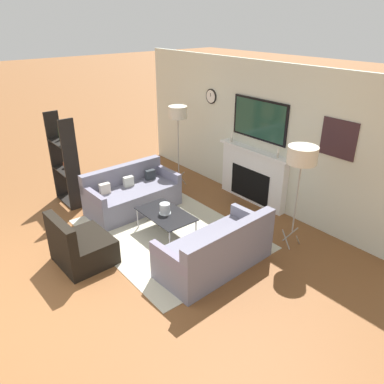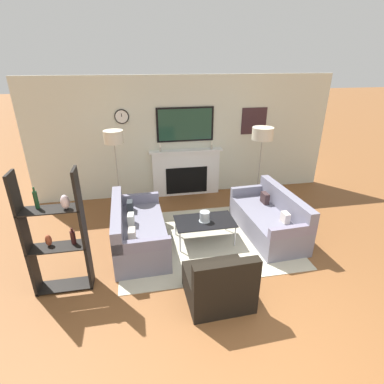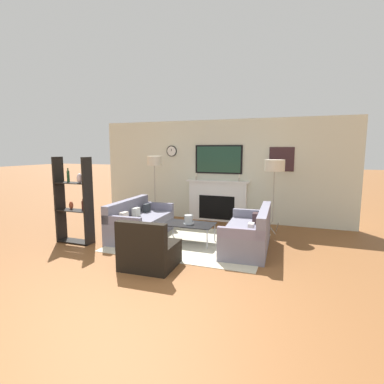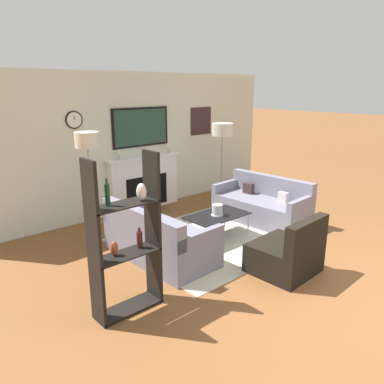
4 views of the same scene
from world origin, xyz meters
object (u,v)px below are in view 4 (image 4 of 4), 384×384
object	(u,v)px
couch_left	(158,240)
armchair	(287,254)
hurricane_candle	(217,211)
floor_lamp_left	(87,142)
coffee_table	(217,216)
shelf_unit	(126,238)
floor_lamp_right	(222,130)
couch_right	(262,206)

from	to	relation	value
couch_left	armchair	bearing A→B (deg)	-55.38
couch_left	hurricane_candle	xyz separation A→B (m)	(1.17, -0.04, 0.19)
floor_lamp_left	armchair	bearing A→B (deg)	-64.73
coffee_table	shelf_unit	distance (m)	2.40
hurricane_candle	floor_lamp_right	size ratio (longest dim) A/B	0.12
couch_left	hurricane_candle	world-z (taller)	couch_left
armchair	shelf_unit	xyz separation A→B (m)	(-2.06, 0.67, 0.60)
hurricane_candle	shelf_unit	bearing A→B (deg)	-160.27
coffee_table	hurricane_candle	xyz separation A→B (m)	(-0.01, -0.01, 0.10)
couch_right	floor_lamp_left	bearing A→B (deg)	153.40
floor_lamp_left	couch_right	bearing A→B (deg)	-26.60
couch_left	floor_lamp_right	xyz separation A→B (m)	(2.72, 1.37, 1.25)
couch_left	floor_lamp_right	size ratio (longest dim) A/B	1.02
couch_right	floor_lamp_right	size ratio (longest dim) A/B	1.05
hurricane_candle	couch_left	bearing A→B (deg)	178.06
couch_right	floor_lamp_left	xyz separation A→B (m)	(-2.73, 1.37, 1.31)
couch_right	coffee_table	size ratio (longest dim) A/B	1.72
couch_left	shelf_unit	world-z (taller)	shelf_unit
armchair	coffee_table	xyz separation A→B (m)	(0.14, 1.46, 0.11)
couch_right	coffee_table	world-z (taller)	couch_right
hurricane_candle	floor_lamp_right	world-z (taller)	floor_lamp_right
armchair	couch_left	bearing A→B (deg)	124.62
armchair	floor_lamp_right	xyz separation A→B (m)	(1.69, 2.86, 1.27)
coffee_table	armchair	bearing A→B (deg)	-95.55
coffee_table	shelf_unit	xyz separation A→B (m)	(-2.21, -0.80, 0.48)
couch_left	couch_right	xyz separation A→B (m)	(2.41, 0.00, -0.00)
floor_lamp_right	shelf_unit	xyz separation A→B (m)	(-3.76, -2.20, -0.68)
couch_right	armchair	size ratio (longest dim) A/B	2.07
hurricane_candle	shelf_unit	world-z (taller)	shelf_unit
floor_lamp_left	floor_lamp_right	world-z (taller)	floor_lamp_left
floor_lamp_right	floor_lamp_left	bearing A→B (deg)	180.00
coffee_table	hurricane_candle	distance (m)	0.10
floor_lamp_right	shelf_unit	size ratio (longest dim) A/B	0.96
couch_left	floor_lamp_right	world-z (taller)	floor_lamp_right
couch_left	couch_right	world-z (taller)	same
floor_lamp_right	hurricane_candle	bearing A→B (deg)	-137.84
hurricane_candle	floor_lamp_left	bearing A→B (deg)	136.58
hurricane_candle	floor_lamp_right	bearing A→B (deg)	42.16
shelf_unit	armchair	bearing A→B (deg)	-17.88
couch_left	hurricane_candle	bearing A→B (deg)	-1.94
floor_lamp_right	armchair	bearing A→B (deg)	-120.59
armchair	hurricane_candle	distance (m)	1.48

